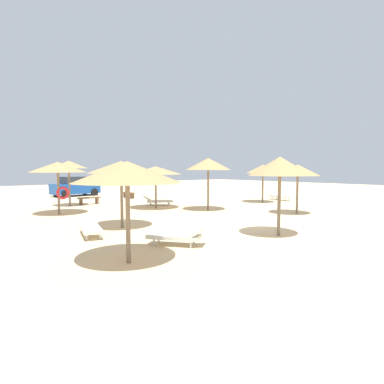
# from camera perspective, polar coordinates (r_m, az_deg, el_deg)

# --- Properties ---
(ground_plane) EXTENTS (80.00, 80.00, 0.00)m
(ground_plane) POSITION_cam_1_polar(r_m,az_deg,el_deg) (14.67, 7.71, -5.35)
(ground_plane) COLOR beige
(parasol_0) EXTENTS (2.42, 2.42, 2.71)m
(parasol_0) POSITION_cam_1_polar(r_m,az_deg,el_deg) (23.12, 12.75, 4.06)
(parasol_0) COLOR #75604C
(parasol_0) RESTS_ON ground
(parasol_1) EXTENTS (2.79, 2.79, 2.63)m
(parasol_1) POSITION_cam_1_polar(r_m,az_deg,el_deg) (8.19, -11.66, 3.50)
(parasol_1) COLOR #75604C
(parasol_1) RESTS_ON ground
(parasol_2) EXTENTS (2.73, 2.73, 2.75)m
(parasol_2) POSITION_cam_1_polar(r_m,az_deg,el_deg) (13.19, -12.71, 4.37)
(parasol_2) COLOR #75604C
(parasol_2) RESTS_ON ground
(parasol_3) EXTENTS (3.20, 3.20, 2.57)m
(parasol_3) POSITION_cam_1_polar(r_m,az_deg,el_deg) (19.32, -6.62, 3.91)
(parasol_3) COLOR #75604C
(parasol_3) RESTS_ON ground
(parasol_4) EXTENTS (2.64, 2.64, 3.05)m
(parasol_4) POSITION_cam_1_polar(r_m,az_deg,el_deg) (18.37, 2.96, 5.07)
(parasol_4) COLOR #75604C
(parasol_4) RESTS_ON ground
(parasol_5) EXTENTS (2.33, 2.33, 2.94)m
(parasol_5) POSITION_cam_1_polar(r_m,az_deg,el_deg) (21.81, -21.43, 4.61)
(parasol_5) COLOR #75604C
(parasol_5) RESTS_ON ground
(parasol_6) EXTENTS (2.90, 2.90, 2.79)m
(parasol_6) POSITION_cam_1_polar(r_m,az_deg,el_deg) (18.14, -23.15, 4.08)
(parasol_6) COLOR #75604C
(parasol_6) RESTS_ON ground
(parasol_7) EXTENTS (2.25, 2.25, 2.87)m
(parasol_7) POSITION_cam_1_polar(r_m,az_deg,el_deg) (11.77, 15.63, 4.48)
(parasol_7) COLOR #75604C
(parasol_7) RESTS_ON ground
(parasol_8) EXTENTS (2.29, 2.29, 2.65)m
(parasol_8) POSITION_cam_1_polar(r_m,az_deg,el_deg) (17.73, 18.62, 3.73)
(parasol_8) COLOR #75604C
(parasol_8) RESTS_ON ground
(lounger_0) EXTENTS (0.89, 1.97, 0.66)m
(lounger_0) POSITION_cam_1_polar(r_m,az_deg,el_deg) (25.30, 15.53, -0.70)
(lounger_0) COLOR silver
(lounger_0) RESTS_ON ground
(lounger_1) EXTENTS (1.64, 1.92, 0.66)m
(lounger_1) POSITION_cam_1_polar(r_m,az_deg,el_deg) (10.10, -2.51, -7.92)
(lounger_1) COLOR silver
(lounger_1) RESTS_ON ground
(lounger_2) EXTENTS (1.15, 2.01, 0.64)m
(lounger_2) POSITION_cam_1_polar(r_m,az_deg,el_deg) (12.10, -17.92, -6.10)
(lounger_2) COLOR silver
(lounger_2) RESTS_ON ground
(lounger_3) EXTENTS (1.98, 1.48, 0.65)m
(lounger_3) POSITION_cam_1_polar(r_m,az_deg,el_deg) (20.92, -6.25, -1.59)
(lounger_3) COLOR silver
(lounger_3) RESTS_ON ground
(bench_0) EXTENTS (0.47, 1.52, 0.49)m
(bench_0) POSITION_cam_1_polar(r_m,az_deg,el_deg) (26.37, -11.39, -0.35)
(bench_0) COLOR brown
(bench_0) RESTS_ON ground
(bench_1) EXTENTS (1.52, 0.48, 0.49)m
(bench_1) POSITION_cam_1_polar(r_m,az_deg,el_deg) (22.54, -18.16, -1.26)
(bench_1) COLOR brown
(bench_1) RESTS_ON ground
(parked_car) EXTENTS (4.18, 2.37, 1.72)m
(parked_car) POSITION_cam_1_polar(r_m,az_deg,el_deg) (29.71, -20.46, 0.90)
(parked_car) COLOR #194C9E
(parked_car) RESTS_ON ground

